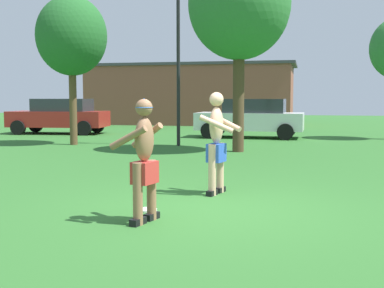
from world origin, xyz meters
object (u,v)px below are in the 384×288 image
object	(u,v)px
car_red_mid_lot	(60,115)
lamp_post	(178,38)
player_with_cap	(144,155)
tree_behind_players	(239,5)
frisbee	(147,210)
car_white_far_end	(251,118)
player_in_blue	(217,141)
tree_right_field	(72,37)

from	to	relation	value
car_red_mid_lot	lamp_post	size ratio (longest dim) A/B	0.75
player_with_cap	tree_behind_players	distance (m)	9.57
frisbee	car_white_far_end	world-z (taller)	car_white_far_end
player_with_cap	frisbee	xyz separation A→B (m)	(-0.18, 0.65, -0.88)
player_with_cap	car_white_far_end	world-z (taller)	player_with_cap
player_in_blue	lamp_post	world-z (taller)	lamp_post
player_with_cap	car_white_far_end	distance (m)	14.28
player_in_blue	car_red_mid_lot	bearing A→B (deg)	127.22
lamp_post	car_white_far_end	bearing A→B (deg)	62.51
player_with_cap	player_in_blue	bearing A→B (deg)	74.69
lamp_post	tree_right_field	distance (m)	3.68
frisbee	player_in_blue	bearing A→B (deg)	62.84
player_with_cap	car_red_mid_lot	world-z (taller)	player_with_cap
player_in_blue	frisbee	size ratio (longest dim) A/B	5.95
tree_right_field	tree_behind_players	xyz separation A→B (m)	(5.90, -0.95, 0.67)
frisbee	tree_behind_players	bearing A→B (deg)	88.50
frisbee	lamp_post	size ratio (longest dim) A/B	0.05
car_white_far_end	frisbee	bearing A→B (deg)	-90.04
frisbee	tree_behind_players	world-z (taller)	tree_behind_players
car_white_far_end	lamp_post	bearing A→B (deg)	-117.49
tree_right_field	tree_behind_players	size ratio (longest dim) A/B	0.84
player_in_blue	tree_right_field	xyz separation A→B (m)	(-6.45, 7.71, 2.80)
player_with_cap	player_in_blue	world-z (taller)	player_in_blue
car_white_far_end	lamp_post	size ratio (longest dim) A/B	0.73
frisbee	lamp_post	bearing A→B (deg)	101.84
car_red_mid_lot	lamp_post	xyz separation A→B (m)	(6.63, -4.21, 2.80)
car_red_mid_lot	lamp_post	world-z (taller)	lamp_post
player_with_cap	frisbee	world-z (taller)	player_with_cap
frisbee	car_white_far_end	size ratio (longest dim) A/B	0.07
player_with_cap	car_white_far_end	size ratio (longest dim) A/B	0.38
player_with_cap	tree_right_field	xyz separation A→B (m)	(-5.86, 9.86, 2.82)
player_in_blue	tree_behind_players	world-z (taller)	tree_behind_players
tree_behind_players	tree_right_field	bearing A→B (deg)	170.90
frisbee	car_red_mid_lot	bearing A→B (deg)	121.92
player_in_blue	tree_right_field	distance (m)	10.44
tree_right_field	player_in_blue	bearing A→B (deg)	-50.10
lamp_post	player_in_blue	bearing A→B (deg)	-71.17
car_white_far_end	lamp_post	xyz separation A→B (m)	(-2.04, -3.93, 2.80)
player_with_cap	player_in_blue	distance (m)	2.23
frisbee	car_red_mid_lot	size ratio (longest dim) A/B	0.07
lamp_post	tree_behind_players	distance (m)	2.77
frisbee	tree_behind_players	size ratio (longest dim) A/B	0.05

